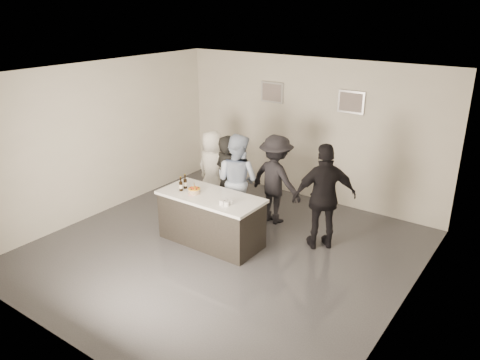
{
  "coord_description": "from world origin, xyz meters",
  "views": [
    {
      "loc": [
        4.35,
        -5.64,
        4.03
      ],
      "look_at": [
        0.0,
        0.5,
        1.15
      ],
      "focal_mm": 35.0,
      "sensor_mm": 36.0,
      "label": 1
    }
  ],
  "objects_px": {
    "bar_counter": "(211,219)",
    "person_main_blue": "(237,180)",
    "beer_bottle_a": "(185,182)",
    "person_guest_right": "(324,197)",
    "cake": "(194,191)",
    "beer_bottle_b": "(181,184)",
    "person_main_black": "(228,180)",
    "person_guest_left": "(213,169)",
    "person_guest_back": "(276,179)"
  },
  "relations": [
    {
      "from": "beer_bottle_a",
      "to": "person_main_blue",
      "type": "height_order",
      "value": "person_main_blue"
    },
    {
      "from": "beer_bottle_b",
      "to": "person_guest_back",
      "type": "height_order",
      "value": "person_guest_back"
    },
    {
      "from": "beer_bottle_a",
      "to": "person_main_black",
      "type": "distance_m",
      "value": 0.92
    },
    {
      "from": "beer_bottle_a",
      "to": "person_main_blue",
      "type": "xyz_separation_m",
      "value": [
        0.53,
        0.86,
        -0.13
      ]
    },
    {
      "from": "bar_counter",
      "to": "beer_bottle_a",
      "type": "bearing_deg",
      "value": -179.56
    },
    {
      "from": "beer_bottle_a",
      "to": "person_guest_back",
      "type": "xyz_separation_m",
      "value": [
        1.04,
        1.4,
        -0.16
      ]
    },
    {
      "from": "person_main_black",
      "to": "person_guest_back",
      "type": "bearing_deg",
      "value": -129.87
    },
    {
      "from": "beer_bottle_a",
      "to": "person_guest_back",
      "type": "distance_m",
      "value": 1.75
    },
    {
      "from": "beer_bottle_a",
      "to": "person_guest_back",
      "type": "height_order",
      "value": "person_guest_back"
    },
    {
      "from": "beer_bottle_a",
      "to": "person_main_blue",
      "type": "bearing_deg",
      "value": 58.35
    },
    {
      "from": "person_guest_back",
      "to": "beer_bottle_a",
      "type": "bearing_deg",
      "value": 62.26
    },
    {
      "from": "bar_counter",
      "to": "person_main_black",
      "type": "distance_m",
      "value": 0.97
    },
    {
      "from": "cake",
      "to": "beer_bottle_a",
      "type": "xyz_separation_m",
      "value": [
        -0.28,
        0.08,
        0.09
      ]
    },
    {
      "from": "person_guest_left",
      "to": "person_guest_back",
      "type": "height_order",
      "value": "person_guest_back"
    },
    {
      "from": "bar_counter",
      "to": "beer_bottle_a",
      "type": "xyz_separation_m",
      "value": [
        -0.57,
        -0.0,
        0.58
      ]
    },
    {
      "from": "beer_bottle_a",
      "to": "person_guest_right",
      "type": "xyz_separation_m",
      "value": [
        2.25,
        0.99,
        -0.09
      ]
    },
    {
      "from": "beer_bottle_a",
      "to": "person_guest_right",
      "type": "bearing_deg",
      "value": 23.84
    },
    {
      "from": "cake",
      "to": "beer_bottle_a",
      "type": "bearing_deg",
      "value": 163.39
    },
    {
      "from": "person_main_blue",
      "to": "person_guest_left",
      "type": "height_order",
      "value": "person_main_blue"
    },
    {
      "from": "bar_counter",
      "to": "person_guest_back",
      "type": "distance_m",
      "value": 1.53
    },
    {
      "from": "cake",
      "to": "person_guest_right",
      "type": "bearing_deg",
      "value": 28.67
    },
    {
      "from": "beer_bottle_a",
      "to": "beer_bottle_b",
      "type": "xyz_separation_m",
      "value": [
        0.02,
        -0.13,
        0.0
      ]
    },
    {
      "from": "cake",
      "to": "person_guest_left",
      "type": "bearing_deg",
      "value": 117.06
    },
    {
      "from": "person_main_black",
      "to": "bar_counter",
      "type": "bearing_deg",
      "value": 119.05
    },
    {
      "from": "person_guest_right",
      "to": "beer_bottle_b",
      "type": "bearing_deg",
      "value": -15.12
    },
    {
      "from": "person_main_black",
      "to": "person_guest_back",
      "type": "distance_m",
      "value": 0.9
    },
    {
      "from": "person_guest_right",
      "to": "person_guest_back",
      "type": "height_order",
      "value": "person_guest_right"
    },
    {
      "from": "person_main_black",
      "to": "person_main_blue",
      "type": "xyz_separation_m",
      "value": [
        0.2,
        0.01,
        0.03
      ]
    },
    {
      "from": "person_main_black",
      "to": "person_guest_left",
      "type": "distance_m",
      "value": 0.92
    },
    {
      "from": "bar_counter",
      "to": "cake",
      "type": "relative_size",
      "value": 8.65
    },
    {
      "from": "beer_bottle_b",
      "to": "person_guest_back",
      "type": "relative_size",
      "value": 0.15
    },
    {
      "from": "person_main_blue",
      "to": "person_guest_right",
      "type": "xyz_separation_m",
      "value": [
        1.72,
        0.14,
        0.04
      ]
    },
    {
      "from": "person_guest_back",
      "to": "person_main_black",
      "type": "bearing_deg",
      "value": 46.46
    },
    {
      "from": "bar_counter",
      "to": "cake",
      "type": "distance_m",
      "value": 0.58
    },
    {
      "from": "person_guest_left",
      "to": "beer_bottle_a",
      "type": "bearing_deg",
      "value": 112.95
    },
    {
      "from": "person_guest_left",
      "to": "person_guest_right",
      "type": "height_order",
      "value": "person_guest_right"
    },
    {
      "from": "cake",
      "to": "beer_bottle_a",
      "type": "height_order",
      "value": "beer_bottle_a"
    },
    {
      "from": "person_guest_right",
      "to": "person_main_blue",
      "type": "bearing_deg",
      "value": -37.4
    },
    {
      "from": "beer_bottle_b",
      "to": "bar_counter",
      "type": "bearing_deg",
      "value": 13.92
    },
    {
      "from": "bar_counter",
      "to": "person_main_blue",
      "type": "bearing_deg",
      "value": 92.91
    },
    {
      "from": "bar_counter",
      "to": "person_guest_left",
      "type": "bearing_deg",
      "value": 127.37
    },
    {
      "from": "bar_counter",
      "to": "person_main_blue",
      "type": "xyz_separation_m",
      "value": [
        -0.04,
        0.85,
        0.45
      ]
    },
    {
      "from": "beer_bottle_a",
      "to": "beer_bottle_b",
      "type": "height_order",
      "value": "same"
    },
    {
      "from": "person_guest_right",
      "to": "person_main_black",
      "type": "bearing_deg",
      "value": -37.55
    },
    {
      "from": "bar_counter",
      "to": "beer_bottle_a",
      "type": "distance_m",
      "value": 0.81
    },
    {
      "from": "person_main_black",
      "to": "beer_bottle_a",
      "type": "bearing_deg",
      "value": 81.7
    },
    {
      "from": "beer_bottle_a",
      "to": "person_guest_left",
      "type": "height_order",
      "value": "person_guest_left"
    },
    {
      "from": "person_main_black",
      "to": "person_guest_back",
      "type": "relative_size",
      "value": 1.0
    },
    {
      "from": "bar_counter",
      "to": "person_main_black",
      "type": "height_order",
      "value": "person_main_black"
    },
    {
      "from": "bar_counter",
      "to": "person_guest_right",
      "type": "xyz_separation_m",
      "value": [
        1.67,
        0.99,
        0.49
      ]
    }
  ]
}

